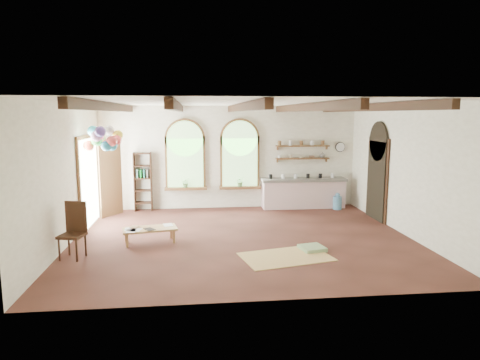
{
  "coord_description": "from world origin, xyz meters",
  "views": [
    {
      "loc": [
        -1.15,
        -9.84,
        2.94
      ],
      "look_at": [
        -0.01,
        0.6,
        1.32
      ],
      "focal_mm": 32.0,
      "sensor_mm": 36.0,
      "label": 1
    }
  ],
  "objects": [
    {
      "name": "shelf_vase",
      "position": [
        2.95,
        3.38,
        1.67
      ],
      "size": [
        0.18,
        0.18,
        0.19
      ],
      "primitive_type": "imported",
      "color": "slate",
      "rests_on": "wall_shelf_lower"
    },
    {
      "name": "side_chair",
      "position": [
        -3.64,
        -1.03,
        0.34
      ],
      "size": [
        0.56,
        0.56,
        1.16
      ],
      "color": "#321B10",
      "rests_on": "floor"
    },
    {
      "name": "shelf_cup_b",
      "position": [
        1.9,
        3.38,
        1.62
      ],
      "size": [
        0.1,
        0.1,
        0.09
      ],
      "primitive_type": "imported",
      "color": "beige",
      "rests_on": "wall_shelf_lower"
    },
    {
      "name": "table_book",
      "position": [
        -2.62,
        -0.0,
        0.36
      ],
      "size": [
        0.21,
        0.28,
        0.02
      ],
      "primitive_type": "imported",
      "rotation": [
        0.0,
        0.0,
        -0.14
      ],
      "color": "olive",
      "rests_on": "coffee_table"
    },
    {
      "name": "potted_plant_left",
      "position": [
        -1.4,
        3.32,
        0.85
      ],
      "size": [
        0.27,
        0.23,
        0.3
      ],
      "primitive_type": "imported",
      "color": "#598C4C",
      "rests_on": "window_left"
    },
    {
      "name": "tablet",
      "position": [
        -2.17,
        -0.24,
        0.35
      ],
      "size": [
        0.29,
        0.31,
        0.01
      ],
      "primitive_type": "cube",
      "rotation": [
        0.0,
        0.0,
        0.61
      ],
      "color": "black",
      "rests_on": "coffee_table"
    },
    {
      "name": "balloon_cluster",
      "position": [
        -3.36,
        1.16,
        2.33
      ],
      "size": [
        0.93,
        0.98,
        1.16
      ],
      "color": "silver",
      "rests_on": "floor"
    },
    {
      "name": "coffee_table",
      "position": [
        -2.18,
        -0.11,
        0.31
      ],
      "size": [
        1.3,
        0.79,
        0.35
      ],
      "color": "tan",
      "rests_on": "floor"
    },
    {
      "name": "window_right",
      "position": [
        0.3,
        3.43,
        1.63
      ],
      "size": [
        1.3,
        0.28,
        2.2
      ],
      "color": "brown",
      "rests_on": "floor"
    },
    {
      "name": "shelf_bowl_b",
      "position": [
        2.6,
        3.38,
        1.6
      ],
      "size": [
        0.2,
        0.2,
        0.06
      ],
      "primitive_type": "imported",
      "color": "#8C664C",
      "rests_on": "wall_shelf_lower"
    },
    {
      "name": "ceiling_beams",
      "position": [
        0.0,
        0.0,
        3.1
      ],
      "size": [
        6.2,
        6.8,
        0.18
      ],
      "primitive_type": null,
      "color": "#321B10",
      "rests_on": "ceiling"
    },
    {
      "name": "water_jug_a",
      "position": [
        3.34,
        3.2,
        0.26
      ],
      "size": [
        0.31,
        0.31,
        0.61
      ],
      "color": "#548DB5",
      "rests_on": "floor"
    },
    {
      "name": "shelf_bowl_a",
      "position": [
        2.25,
        3.38,
        1.6
      ],
      "size": [
        0.22,
        0.22,
        0.05
      ],
      "primitive_type": "imported",
      "color": "beige",
      "rests_on": "wall_shelf_lower"
    },
    {
      "name": "window_left",
      "position": [
        -1.4,
        3.43,
        1.63
      ],
      "size": [
        1.3,
        0.28,
        2.2
      ],
      "color": "brown",
      "rests_on": "floor"
    },
    {
      "name": "floor_mat",
      "position": [
        0.73,
        -1.47,
        0.01
      ],
      "size": [
        2.01,
        1.49,
        0.02
      ],
      "primitive_type": "cube",
      "rotation": [
        0.0,
        0.0,
        0.22
      ],
      "color": "tan",
      "rests_on": "floor"
    },
    {
      "name": "wall_clock",
      "position": [
        3.55,
        3.45,
        1.9
      ],
      "size": [
        0.32,
        0.04,
        0.32
      ],
      "primitive_type": "cylinder",
      "rotation": [
        1.57,
        0.0,
        0.0
      ],
      "color": "black",
      "rests_on": "wall_back"
    },
    {
      "name": "wall_shelf_lower",
      "position": [
        2.3,
        3.38,
        1.55
      ],
      "size": [
        1.7,
        0.24,
        0.04
      ],
      "primitive_type": "cube",
      "color": "brown",
      "rests_on": "wall_back"
    },
    {
      "name": "kitchen_counter",
      "position": [
        2.3,
        3.2,
        0.48
      ],
      "size": [
        2.68,
        0.62,
        0.94
      ],
      "color": "beige",
      "rests_on": "floor"
    },
    {
      "name": "shelf_cup_a",
      "position": [
        1.55,
        3.38,
        1.62
      ],
      "size": [
        0.12,
        0.1,
        0.1
      ],
      "primitive_type": "imported",
      "color": "white",
      "rests_on": "wall_shelf_lower"
    },
    {
      "name": "right_doorway",
      "position": [
        3.95,
        1.5,
        1.1
      ],
      "size": [
        0.1,
        1.3,
        2.4
      ],
      "primitive_type": "cube",
      "color": "black",
      "rests_on": "floor"
    },
    {
      "name": "left_doorway",
      "position": [
        -3.95,
        1.8,
        1.15
      ],
      "size": [
        0.1,
        1.9,
        2.5
      ],
      "primitive_type": "cube",
      "color": "brown",
      "rests_on": "floor"
    },
    {
      "name": "water_jug_b",
      "position": [
        3.3,
        2.82,
        0.22
      ],
      "size": [
        0.27,
        0.27,
        0.52
      ],
      "color": "#548DB5",
      "rests_on": "floor"
    },
    {
      "name": "bookshelf",
      "position": [
        -2.7,
        3.32,
        0.9
      ],
      "size": [
        0.53,
        0.32,
        1.8
      ],
      "color": "#321B10",
      "rests_on": "floor"
    },
    {
      "name": "floor_cushion",
      "position": [
        1.4,
        -1.07,
        0.04
      ],
      "size": [
        0.59,
        0.59,
        0.09
      ],
      "primitive_type": "cube",
      "rotation": [
        0.0,
        0.0,
        0.21
      ],
      "color": "gray",
      "rests_on": "floor"
    },
    {
      "name": "potted_plant_right",
      "position": [
        0.3,
        3.32,
        0.85
      ],
      "size": [
        0.27,
        0.23,
        0.3
      ],
      "primitive_type": "imported",
      "color": "#598C4C",
      "rests_on": "window_right"
    },
    {
      "name": "wall_shelf_upper",
      "position": [
        2.3,
        3.38,
        1.95
      ],
      "size": [
        1.7,
        0.24,
        0.04
      ],
      "primitive_type": "cube",
      "color": "brown",
      "rests_on": "wall_back"
    },
    {
      "name": "floor",
      "position": [
        0.0,
        0.0,
        0.0
      ],
      "size": [
        8.0,
        8.0,
        0.0
      ],
      "primitive_type": "plane",
      "color": "#562C23",
      "rests_on": "ground"
    }
  ]
}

